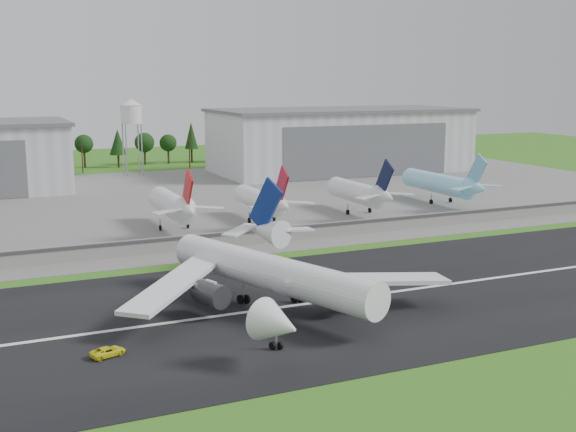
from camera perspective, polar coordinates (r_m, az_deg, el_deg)
name	(u,v)px	position (r m, az deg, el deg)	size (l,w,h in m)	color
ground	(408,312)	(118.86, 9.44, -7.46)	(600.00, 600.00, 0.00)	#276818
runway	(376,295)	(126.90, 6.96, -6.18)	(320.00, 60.00, 0.10)	black
runway_centerline	(376,294)	(126.89, 6.96, -6.16)	(220.00, 1.00, 0.02)	white
apron	(194,199)	(226.00, -7.44, 1.31)	(320.00, 150.00, 0.10)	slate
blast_fence	(275,234)	(165.39, -1.02, -1.47)	(240.00, 0.61, 3.50)	gray
hangar_east	(340,140)	(294.25, 4.14, 6.03)	(102.00, 47.00, 25.20)	silver
water_tower	(131,112)	(285.14, -12.30, 8.06)	(8.40, 8.40, 29.40)	#99999E
utility_poles	(138,170)	(302.84, -11.77, 3.56)	(230.00, 3.00, 12.00)	black
treeline	(130,166)	(317.42, -12.35, 3.86)	(320.00, 16.00, 22.00)	black
main_airliner	(271,281)	(116.57, -1.34, -5.16)	(53.69, 57.42, 18.17)	white
ground_vehicle	(108,352)	(101.81, -14.04, -10.35)	(2.22, 4.81, 1.34)	yellow
parked_jet_red_a	(175,206)	(179.06, -8.92, 0.80)	(7.36, 31.29, 16.79)	white
parked_jet_red_b	(264,201)	(186.37, -1.93, 1.20)	(7.36, 31.29, 16.38)	white
parked_jet_navy	(362,193)	(198.90, 5.85, 1.84)	(7.36, 31.29, 16.67)	white
parked_jet_skyblue	(444,184)	(219.82, 12.26, 2.51)	(7.36, 37.29, 16.74)	#91DDFA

